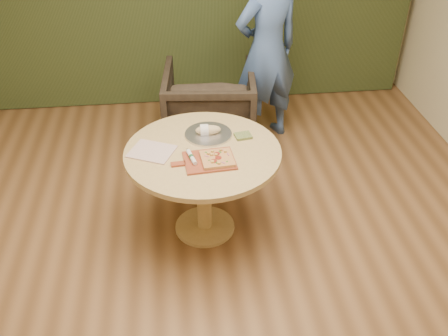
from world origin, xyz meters
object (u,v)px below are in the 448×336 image
pizza_paddle (208,161)px  serving_tray (208,134)px  pedestal_table (203,166)px  armchair (209,104)px  bread_roll (207,130)px  cutlery_roll (192,157)px  person_standing (267,50)px  flatbread_pizza (217,159)px

pizza_paddle → serving_tray: 0.36m
pedestal_table → armchair: bearing=83.0°
pizza_paddle → bread_roll: 0.36m
serving_tray → bread_roll: (-0.01, 0.00, 0.04)m
cutlery_roll → person_standing: (0.81, 1.51, 0.14)m
cutlery_roll → armchair: size_ratio=0.23×
bread_roll → person_standing: (0.67, 1.18, 0.13)m
serving_tray → armchair: (0.10, 1.09, -0.32)m
cutlery_roll → serving_tray: 0.36m
bread_roll → person_standing: bearing=60.4°
pedestal_table → person_standing: bearing=62.5°
pedestal_table → pizza_paddle: 0.21m
serving_tray → armchair: size_ratio=0.41×
pedestal_table → serving_tray: 0.26m
bread_roll → pizza_paddle: bearing=-94.0°
cutlery_roll → bread_roll: (0.14, 0.33, 0.01)m
bread_roll → armchair: (0.11, 1.09, -0.35)m
serving_tray → bread_roll: 0.04m
bread_roll → serving_tray: bearing=0.0°
cutlery_roll → bread_roll: 0.36m
pedestal_table → bread_roll: size_ratio=5.90×
bread_roll → person_standing: size_ratio=0.10×
serving_tray → bread_roll: size_ratio=1.84×
cutlery_roll → person_standing: bearing=48.3°
cutlery_roll → person_standing: 1.72m
flatbread_pizza → cutlery_roll: 0.18m
pedestal_table → pizza_paddle: bearing=-80.8°
pedestal_table → pizza_paddle: (0.02, -0.15, 0.15)m
pedestal_table → person_standing: 1.59m
pizza_paddle → cutlery_roll: size_ratio=2.31×
flatbread_pizza → cutlery_roll: flatbread_pizza is taller
serving_tray → person_standing: bearing=60.7°
serving_tray → pizza_paddle: bearing=-95.4°
person_standing → serving_tray: bearing=39.4°
pedestal_table → armchair: (0.16, 1.29, -0.17)m
pizza_paddle → armchair: size_ratio=0.52×
pizza_paddle → armchair: 1.48m
person_standing → pizza_paddle: bearing=44.3°
flatbread_pizza → serving_tray: size_ratio=0.67×
flatbread_pizza → armchair: bearing=87.2°
armchair → person_standing: (0.56, 0.09, 0.49)m
pedestal_table → person_standing: person_standing is taller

